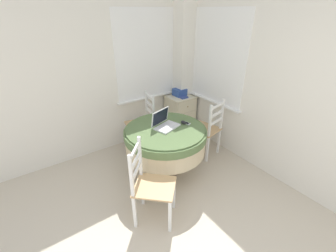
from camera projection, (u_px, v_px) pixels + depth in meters
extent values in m
cube|color=white|center=(60.00, 81.00, 3.13)|extent=(4.40, 0.06, 2.55)
cube|color=white|center=(146.00, 55.00, 3.70)|extent=(1.10, 0.01, 1.42)
cube|color=white|center=(149.00, 97.00, 4.02)|extent=(1.18, 0.07, 0.02)
cube|color=white|center=(318.00, 98.00, 2.53)|extent=(0.06, 4.72, 2.55)
cube|color=white|center=(218.00, 58.00, 3.53)|extent=(0.01, 1.10, 1.42)
cube|color=white|center=(212.00, 101.00, 3.85)|extent=(0.07, 1.18, 0.02)
cube|color=white|center=(183.00, 65.00, 4.06)|extent=(0.28, 0.28, 2.55)
cylinder|color=#4C3D2D|center=(166.00, 171.00, 3.36)|extent=(0.36, 0.36, 0.03)
cylinder|color=#4C3D2D|center=(165.00, 151.00, 3.19)|extent=(0.11, 0.11, 0.69)
cylinder|color=beige|center=(165.00, 140.00, 3.11)|extent=(1.10, 1.10, 0.33)
cylinder|color=#567042|center=(165.00, 133.00, 3.06)|extent=(1.12, 1.12, 0.10)
cylinder|color=#567042|center=(165.00, 129.00, 3.03)|extent=(1.07, 1.07, 0.02)
cube|color=silver|center=(167.00, 127.00, 3.04)|extent=(0.39, 0.31, 0.02)
cube|color=silver|center=(166.00, 126.00, 3.05)|extent=(0.32, 0.21, 0.00)
cube|color=silver|center=(160.00, 117.00, 3.06)|extent=(0.33, 0.14, 0.22)
cube|color=black|center=(160.00, 117.00, 3.05)|extent=(0.30, 0.12, 0.19)
ellipsoid|color=black|center=(183.00, 122.00, 3.13)|extent=(0.06, 0.09, 0.05)
cube|color=#B2B7BC|center=(186.00, 123.00, 3.16)|extent=(0.09, 0.13, 0.01)
cube|color=black|center=(186.00, 123.00, 3.15)|extent=(0.07, 0.09, 0.00)
cube|color=tan|center=(140.00, 124.00, 3.76)|extent=(0.50, 0.47, 0.02)
cube|color=white|center=(127.00, 134.00, 3.94)|extent=(0.04, 0.04, 0.44)
cube|color=white|center=(132.00, 143.00, 3.67)|extent=(0.04, 0.04, 0.44)
cube|color=white|center=(148.00, 130.00, 4.08)|extent=(0.04, 0.04, 0.44)
cube|color=white|center=(154.00, 138.00, 3.80)|extent=(0.04, 0.04, 0.44)
cube|color=white|center=(147.00, 104.00, 3.85)|extent=(0.04, 0.04, 0.50)
cube|color=white|center=(154.00, 112.00, 3.58)|extent=(0.04, 0.04, 0.50)
cube|color=white|center=(149.00, 97.00, 3.62)|extent=(0.09, 0.34, 0.04)
cube|color=white|center=(150.00, 105.00, 3.68)|extent=(0.09, 0.34, 0.04)
cube|color=white|center=(150.00, 112.00, 3.74)|extent=(0.09, 0.34, 0.04)
cube|color=tan|center=(204.00, 129.00, 3.62)|extent=(0.47, 0.51, 0.02)
cube|color=white|center=(200.00, 133.00, 3.95)|extent=(0.04, 0.04, 0.44)
cube|color=white|center=(188.00, 141.00, 3.73)|extent=(0.04, 0.04, 0.44)
cube|color=white|center=(219.00, 141.00, 3.72)|extent=(0.04, 0.04, 0.44)
cube|color=white|center=(207.00, 149.00, 3.50)|extent=(0.04, 0.04, 0.44)
cube|color=white|center=(222.00, 114.00, 3.49)|extent=(0.04, 0.04, 0.50)
cube|color=white|center=(210.00, 121.00, 3.27)|extent=(0.04, 0.04, 0.50)
cube|color=white|center=(217.00, 106.00, 3.30)|extent=(0.33, 0.09, 0.04)
cube|color=white|center=(217.00, 114.00, 3.36)|extent=(0.33, 0.09, 0.04)
cube|color=white|center=(216.00, 122.00, 3.42)|extent=(0.33, 0.09, 0.04)
cube|color=tan|center=(155.00, 187.00, 2.44)|extent=(0.59, 0.58, 0.02)
cube|color=white|center=(170.00, 216.00, 2.38)|extent=(0.05, 0.05, 0.44)
cube|color=white|center=(174.00, 193.00, 2.67)|extent=(0.05, 0.05, 0.44)
cube|color=white|center=(135.00, 212.00, 2.43)|extent=(0.05, 0.05, 0.44)
cube|color=white|center=(142.00, 190.00, 2.72)|extent=(0.05, 0.05, 0.44)
cube|color=white|center=(131.00, 176.00, 2.20)|extent=(0.05, 0.05, 0.50)
cube|color=white|center=(140.00, 156.00, 2.49)|extent=(0.05, 0.05, 0.50)
cube|color=white|center=(135.00, 150.00, 2.26)|extent=(0.25, 0.26, 0.04)
cube|color=white|center=(136.00, 161.00, 2.32)|extent=(0.25, 0.26, 0.04)
cube|color=white|center=(136.00, 171.00, 2.38)|extent=(0.25, 0.26, 0.04)
cube|color=beige|center=(180.00, 115.00, 4.34)|extent=(0.45, 0.42, 0.71)
cube|color=beige|center=(181.00, 97.00, 4.17)|extent=(0.48, 0.44, 0.02)
cube|color=beige|center=(188.00, 107.00, 4.08)|extent=(0.40, 0.01, 0.20)
sphere|color=olive|center=(188.00, 107.00, 4.07)|extent=(0.02, 0.02, 0.02)
cube|color=beige|center=(187.00, 118.00, 4.19)|extent=(0.40, 0.01, 0.20)
sphere|color=olive|center=(187.00, 119.00, 4.18)|extent=(0.02, 0.02, 0.02)
cube|color=beige|center=(187.00, 130.00, 4.30)|extent=(0.40, 0.01, 0.20)
sphere|color=olive|center=(187.00, 130.00, 4.29)|extent=(0.02, 0.02, 0.02)
cube|color=#2D4C93|center=(180.00, 92.00, 4.17)|extent=(0.21, 0.20, 0.13)
cube|color=#33478C|center=(182.00, 97.00, 4.11)|extent=(0.13, 0.21, 0.02)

